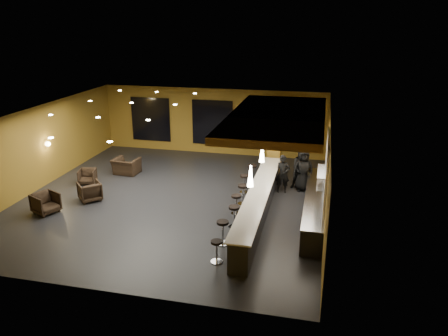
% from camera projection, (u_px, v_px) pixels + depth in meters
% --- Properties ---
extents(floor, '(12.00, 13.00, 0.10)m').
position_uv_depth(floor, '(174.00, 199.00, 17.88)').
color(floor, black).
rests_on(floor, ground).
extents(ceiling, '(12.00, 13.00, 0.10)m').
position_uv_depth(ceiling, '(170.00, 113.00, 16.70)').
color(ceiling, black).
extents(wall_back, '(12.00, 0.10, 3.50)m').
position_uv_depth(wall_back, '(213.00, 121.00, 23.32)').
color(wall_back, olive).
rests_on(wall_back, floor).
extents(wall_front, '(12.00, 0.10, 3.50)m').
position_uv_depth(wall_front, '(88.00, 233.00, 11.26)').
color(wall_front, olive).
rests_on(wall_front, floor).
extents(wall_left, '(0.10, 13.00, 3.50)m').
position_uv_depth(wall_left, '(37.00, 148.00, 18.57)').
color(wall_left, olive).
rests_on(wall_left, floor).
extents(wall_right, '(0.10, 13.00, 3.50)m').
position_uv_depth(wall_right, '(328.00, 169.00, 16.01)').
color(wall_right, olive).
rests_on(wall_right, floor).
extents(wood_soffit, '(3.60, 8.00, 0.28)m').
position_uv_depth(wood_soffit, '(277.00, 117.00, 16.84)').
color(wood_soffit, '#A26B2F').
rests_on(wood_soffit, ceiling).
extents(window_left, '(2.20, 0.06, 2.40)m').
position_uv_depth(window_left, '(151.00, 119.00, 23.98)').
color(window_left, black).
rests_on(window_left, wall_back).
extents(window_center, '(2.20, 0.06, 2.40)m').
position_uv_depth(window_center, '(212.00, 123.00, 23.24)').
color(window_center, black).
rests_on(window_center, wall_back).
extents(window_right, '(2.20, 0.06, 2.40)m').
position_uv_depth(window_right, '(268.00, 126.00, 22.60)').
color(window_right, black).
rests_on(window_right, wall_back).
extents(tile_backsplash, '(0.06, 3.20, 2.40)m').
position_uv_depth(tile_backsplash, '(326.00, 171.00, 15.03)').
color(tile_backsplash, white).
rests_on(tile_backsplash, wall_right).
extents(bar_counter, '(0.60, 8.00, 1.00)m').
position_uv_depth(bar_counter, '(259.00, 205.00, 16.01)').
color(bar_counter, black).
rests_on(bar_counter, floor).
extents(bar_top, '(0.78, 8.10, 0.05)m').
position_uv_depth(bar_top, '(259.00, 192.00, 15.84)').
color(bar_top, silver).
rests_on(bar_top, bar_counter).
extents(prep_counter, '(0.70, 6.00, 0.86)m').
position_uv_depth(prep_counter, '(314.00, 206.00, 16.07)').
color(prep_counter, black).
rests_on(prep_counter, floor).
extents(prep_top, '(0.72, 6.00, 0.03)m').
position_uv_depth(prep_top, '(315.00, 195.00, 15.92)').
color(prep_top, silver).
rests_on(prep_top, prep_counter).
extents(wall_shelf_lower, '(0.30, 1.50, 0.03)m').
position_uv_depth(wall_shelf_lower, '(321.00, 184.00, 15.00)').
color(wall_shelf_lower, silver).
rests_on(wall_shelf_lower, wall_right).
extents(wall_shelf_upper, '(0.30, 1.50, 0.03)m').
position_uv_depth(wall_shelf_upper, '(322.00, 171.00, 14.86)').
color(wall_shelf_upper, silver).
rests_on(wall_shelf_upper, wall_right).
extents(column, '(0.60, 0.60, 3.50)m').
position_uv_depth(column, '(275.00, 140.00, 19.83)').
color(column, olive).
rests_on(column, floor).
extents(wall_sconce, '(0.22, 0.22, 0.22)m').
position_uv_depth(wall_sconce, '(48.00, 144.00, 18.98)').
color(wall_sconce, '#FFE5B2').
rests_on(wall_sconce, wall_left).
extents(pendant_0, '(0.20, 0.20, 0.70)m').
position_uv_depth(pendant_0, '(251.00, 176.00, 13.56)').
color(pendant_0, white).
rests_on(pendant_0, wood_soffit).
extents(pendant_1, '(0.20, 0.20, 0.70)m').
position_uv_depth(pendant_1, '(262.00, 153.00, 15.86)').
color(pendant_1, white).
rests_on(pendant_1, wood_soffit).
extents(pendant_2, '(0.20, 0.20, 0.70)m').
position_uv_depth(pendant_2, '(271.00, 136.00, 18.16)').
color(pendant_2, white).
rests_on(pendant_2, wood_soffit).
extents(staff_a, '(0.63, 0.45, 1.62)m').
position_uv_depth(staff_a, '(283.00, 174.00, 18.24)').
color(staff_a, black).
rests_on(staff_a, floor).
extents(staff_b, '(1.00, 0.83, 1.84)m').
position_uv_depth(staff_b, '(301.00, 168.00, 18.59)').
color(staff_b, black).
rests_on(staff_b, floor).
extents(staff_c, '(0.98, 0.75, 1.81)m').
position_uv_depth(staff_c, '(303.00, 170.00, 18.42)').
color(staff_c, black).
rests_on(staff_c, floor).
extents(armchair_a, '(1.13, 1.11, 0.78)m').
position_uv_depth(armchair_a, '(46.00, 203.00, 16.44)').
color(armchair_a, black).
rests_on(armchair_a, floor).
extents(armchair_b, '(1.18, 1.18, 0.77)m').
position_uv_depth(armchair_b, '(90.00, 191.00, 17.56)').
color(armchair_b, black).
rests_on(armchair_b, floor).
extents(armchair_c, '(0.87, 0.89, 0.66)m').
position_uv_depth(armchair_c, '(87.00, 176.00, 19.36)').
color(armchair_c, black).
rests_on(armchair_c, floor).
extents(armchair_d, '(1.23, 1.10, 0.75)m').
position_uv_depth(armchair_d, '(126.00, 166.00, 20.55)').
color(armchair_d, black).
rests_on(armchair_d, floor).
extents(bar_stool_0, '(0.36, 0.36, 0.72)m').
position_uv_depth(bar_stool_0, '(217.00, 249.00, 13.07)').
color(bar_stool_0, silver).
rests_on(bar_stool_0, floor).
extents(bar_stool_1, '(0.41, 0.41, 0.81)m').
position_uv_depth(bar_stool_1, '(223.00, 229.00, 14.12)').
color(bar_stool_1, silver).
rests_on(bar_stool_1, floor).
extents(bar_stool_2, '(0.41, 0.41, 0.81)m').
position_uv_depth(bar_stool_2, '(234.00, 214.00, 15.22)').
color(bar_stool_2, silver).
rests_on(bar_stool_2, floor).
extents(bar_stool_3, '(0.38, 0.38, 0.76)m').
position_uv_depth(bar_stool_3, '(236.00, 202.00, 16.30)').
color(bar_stool_3, silver).
rests_on(bar_stool_3, floor).
extents(bar_stool_4, '(0.41, 0.41, 0.81)m').
position_uv_depth(bar_stool_4, '(243.00, 192.00, 17.14)').
color(bar_stool_4, silver).
rests_on(bar_stool_4, floor).
extents(bar_stool_5, '(0.40, 0.40, 0.78)m').
position_uv_depth(bar_stool_5, '(245.00, 181.00, 18.28)').
color(bar_stool_5, silver).
rests_on(bar_stool_5, floor).
extents(bar_stool_6, '(0.42, 0.42, 0.83)m').
position_uv_depth(bar_stool_6, '(252.00, 171.00, 19.39)').
color(bar_stool_6, silver).
rests_on(bar_stool_6, floor).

